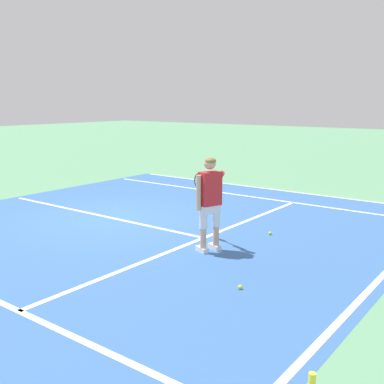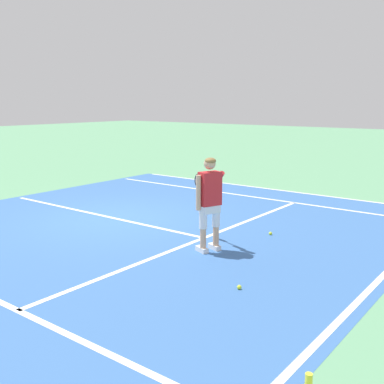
{
  "view_description": "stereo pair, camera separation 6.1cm",
  "coord_description": "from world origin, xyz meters",
  "px_view_note": "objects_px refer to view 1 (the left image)",
  "views": [
    {
      "loc": [
        -7.21,
        -7.69,
        2.68
      ],
      "look_at": [
        -0.61,
        -2.69,
        1.05
      ],
      "focal_mm": 43.28,
      "sensor_mm": 36.0,
      "label": 1
    },
    {
      "loc": [
        -7.18,
        -7.74,
        2.68
      ],
      "look_at": [
        -0.61,
        -2.69,
        1.05
      ],
      "focal_mm": 43.28,
      "sensor_mm": 36.0,
      "label": 2
    }
  ],
  "objects_px": {
    "tennis_ball_near_feet": "(270,233)",
    "water_bottle": "(312,384)",
    "tennis_player": "(209,198)",
    "tennis_ball_by_baseline": "(240,287)"
  },
  "relations": [
    {
      "from": "water_bottle",
      "to": "tennis_ball_near_feet",
      "type": "bearing_deg",
      "value": 31.8
    },
    {
      "from": "tennis_player",
      "to": "tennis_ball_by_baseline",
      "type": "relative_size",
      "value": 25.95
    },
    {
      "from": "tennis_player",
      "to": "tennis_ball_near_feet",
      "type": "height_order",
      "value": "tennis_player"
    },
    {
      "from": "tennis_ball_near_feet",
      "to": "water_bottle",
      "type": "bearing_deg",
      "value": -148.2
    },
    {
      "from": "tennis_player",
      "to": "tennis_ball_near_feet",
      "type": "bearing_deg",
      "value": -14.42
    },
    {
      "from": "tennis_player",
      "to": "tennis_ball_near_feet",
      "type": "relative_size",
      "value": 25.95
    },
    {
      "from": "tennis_ball_near_feet",
      "to": "water_bottle",
      "type": "relative_size",
      "value": 0.29
    },
    {
      "from": "tennis_player",
      "to": "water_bottle",
      "type": "distance_m",
      "value": 4.4
    },
    {
      "from": "tennis_player",
      "to": "water_bottle",
      "type": "height_order",
      "value": "tennis_player"
    },
    {
      "from": "tennis_player",
      "to": "tennis_ball_by_baseline",
      "type": "distance_m",
      "value": 2.05
    }
  ]
}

